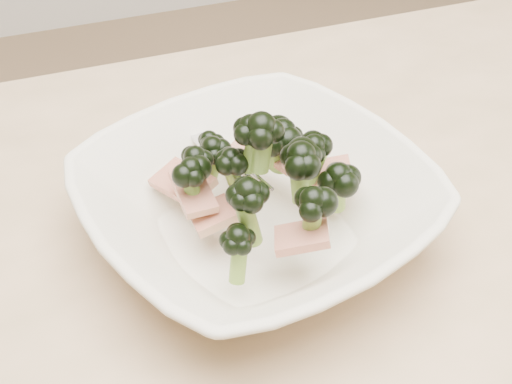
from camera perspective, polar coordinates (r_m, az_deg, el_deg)
dining_table at (r=0.65m, az=1.63°, el=-14.18°), size 1.20×0.80×0.75m
broccoli_dish at (r=0.59m, az=0.05°, el=-0.77°), size 0.34×0.34×0.13m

